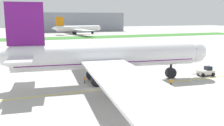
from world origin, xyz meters
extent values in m
plane|color=#ADAAA5|center=(0.00, 0.00, 0.00)|extent=(600.00, 600.00, 0.00)
cube|color=yellow|center=(0.00, -1.33, 0.00)|extent=(280.00, 0.36, 0.01)
cube|color=#38722D|center=(0.00, 123.81, 0.05)|extent=(320.00, 24.00, 0.10)
cylinder|color=white|center=(4.73, 3.49, 5.88)|extent=(39.62, 9.31, 5.22)
cube|color=#661472|center=(4.73, 3.49, 4.96)|extent=(38.01, 8.73, 0.63)
sphere|color=white|center=(25.70, 1.28, 5.88)|extent=(4.96, 4.96, 4.96)
cube|color=#661472|center=(-11.68, 5.22, 12.67)|extent=(7.09, 1.26, 8.36)
cube|color=white|center=(-11.91, 10.49, 6.66)|extent=(5.17, 8.76, 0.37)
cube|color=white|center=(-13.01, 0.11, 6.66)|extent=(5.17, 8.76, 0.37)
cube|color=white|center=(4.91, 23.87, 5.22)|extent=(12.30, 36.07, 0.42)
cube|color=white|center=(0.65, -16.49, 5.22)|extent=(12.30, 36.07, 0.42)
cylinder|color=#B7BABF|center=(5.24, 15.84, 3.64)|extent=(5.24, 3.38, 2.87)
cylinder|color=black|center=(7.71, 15.58, 3.64)|extent=(0.74, 3.04, 3.02)
cylinder|color=#B7BABF|center=(2.66, -8.70, 3.64)|extent=(5.24, 3.38, 2.87)
cylinder|color=black|center=(5.12, -8.96, 3.64)|extent=(0.74, 3.04, 3.02)
cylinder|color=black|center=(19.58, 1.92, 2.25)|extent=(0.55, 0.55, 2.02)
cylinder|color=black|center=(19.58, 1.92, 1.24)|extent=(2.58, 1.37, 2.48)
cylinder|color=black|center=(1.89, 6.54, 2.25)|extent=(0.55, 0.55, 2.02)
cylinder|color=black|center=(1.89, 6.54, 1.24)|extent=(2.58, 1.37, 2.48)
cylinder|color=black|center=(1.32, 1.09, 2.25)|extent=(0.55, 0.55, 2.02)
cylinder|color=black|center=(1.32, 1.09, 1.24)|extent=(2.58, 1.37, 2.48)
cube|color=black|center=(24.92, 1.36, 6.53)|extent=(2.23, 4.09, 0.94)
sphere|color=black|center=(-9.85, 7.60, 6.35)|extent=(0.37, 0.37, 0.37)
sphere|color=black|center=(-7.37, 7.34, 6.35)|extent=(0.37, 0.37, 0.37)
sphere|color=black|center=(-4.90, 7.08, 6.35)|extent=(0.37, 0.37, 0.37)
sphere|color=black|center=(-2.42, 6.82, 6.35)|extent=(0.37, 0.37, 0.37)
sphere|color=black|center=(0.05, 6.55, 6.35)|extent=(0.37, 0.37, 0.37)
sphere|color=black|center=(2.53, 6.29, 6.35)|extent=(0.37, 0.37, 0.37)
sphere|color=black|center=(5.00, 6.03, 6.35)|extent=(0.37, 0.37, 0.37)
sphere|color=black|center=(7.47, 5.77, 6.35)|extent=(0.37, 0.37, 0.37)
sphere|color=black|center=(9.95, 5.51, 6.35)|extent=(0.37, 0.37, 0.37)
sphere|color=black|center=(12.42, 5.25, 6.35)|extent=(0.37, 0.37, 0.37)
sphere|color=black|center=(14.90, 4.99, 6.35)|extent=(0.37, 0.37, 0.37)
sphere|color=black|center=(17.37, 4.73, 6.35)|extent=(0.37, 0.37, 0.37)
sphere|color=black|center=(19.85, 4.47, 6.35)|extent=(0.37, 0.37, 0.37)
cube|color=white|center=(28.88, 0.94, 0.92)|extent=(4.13, 2.33, 0.94)
cube|color=black|center=(29.47, 0.88, 1.84)|extent=(1.57, 1.61, 0.90)
cylinder|color=black|center=(26.02, 1.24, 0.60)|extent=(1.80, 0.31, 0.12)
cylinder|color=black|center=(27.40, 0.13, 0.45)|extent=(0.93, 0.44, 0.90)
cylinder|color=black|center=(27.60, 2.05, 0.45)|extent=(0.93, 0.44, 0.90)
cylinder|color=black|center=(30.15, -0.16, 0.45)|extent=(0.93, 0.44, 0.90)
cylinder|color=black|center=(30.35, 1.76, 0.45)|extent=(0.93, 0.44, 0.90)
cylinder|color=black|center=(15.78, -4.06, 0.39)|extent=(0.11, 0.11, 0.79)
cylinder|color=orange|center=(15.89, -4.13, 1.04)|extent=(0.09, 0.09, 0.50)
cylinder|color=black|center=(15.62, -3.96, 0.39)|extent=(0.11, 0.11, 0.79)
cylinder|color=orange|center=(15.50, -3.89, 1.04)|extent=(0.09, 0.09, 0.50)
cube|color=orange|center=(15.70, -4.01, 1.06)|extent=(0.47, 0.41, 0.56)
sphere|color=#8C6647|center=(15.70, -4.01, 1.46)|extent=(0.21, 0.21, 0.21)
cylinder|color=black|center=(-0.34, 4.24, 0.40)|extent=(0.12, 0.12, 0.80)
cylinder|color=orange|center=(-0.33, 4.10, 1.05)|extent=(0.09, 0.09, 0.51)
cylinder|color=black|center=(-0.37, 4.42, 0.40)|extent=(0.12, 0.12, 0.80)
cylinder|color=orange|center=(-0.39, 4.56, 1.05)|extent=(0.09, 0.09, 0.51)
cube|color=orange|center=(-0.36, 4.33, 1.08)|extent=(0.28, 0.45, 0.57)
sphere|color=tan|center=(-0.36, 4.33, 1.48)|extent=(0.22, 0.22, 0.22)
cylinder|color=black|center=(5.54, 7.12, 0.41)|extent=(0.12, 0.12, 0.82)
cylinder|color=#BFE519|center=(5.46, 7.00, 1.08)|extent=(0.10, 0.10, 0.52)
cylinder|color=black|center=(5.65, 7.28, 0.41)|extent=(0.12, 0.12, 0.82)
cylinder|color=#BFE519|center=(5.73, 7.40, 1.08)|extent=(0.10, 0.10, 0.52)
cube|color=#BFE519|center=(5.60, 7.20, 1.11)|extent=(0.44, 0.49, 0.58)
sphere|color=#8C6647|center=(5.60, 7.20, 1.53)|extent=(0.22, 0.22, 0.22)
cube|color=#33478C|center=(-4.07, 30.38, 1.63)|extent=(4.76, 3.22, 2.36)
cube|color=#33478C|center=(-6.77, 31.04, 1.38)|extent=(2.16, 2.49, 1.86)
cube|color=#263347|center=(-7.53, 31.23, 1.75)|extent=(0.53, 1.85, 0.82)
cylinder|color=black|center=(-7.04, 29.95, 0.45)|extent=(0.95, 0.51, 0.90)
cylinder|color=black|center=(-6.50, 32.13, 0.45)|extent=(0.95, 0.51, 0.90)
cylinder|color=black|center=(-3.28, 29.03, 0.45)|extent=(0.95, 0.51, 0.90)
cylinder|color=black|center=(-2.74, 31.21, 0.45)|extent=(0.95, 0.51, 0.90)
cube|color=#33478C|center=(43.51, 34.03, 1.69)|extent=(4.71, 3.76, 2.48)
cube|color=#33478C|center=(41.10, 32.92, 1.38)|extent=(2.36, 2.62, 1.86)
cube|color=#263347|center=(40.42, 32.61, 1.75)|extent=(0.85, 1.73, 0.82)
cylinder|color=black|center=(41.56, 31.91, 0.45)|extent=(0.94, 0.65, 0.90)
cylinder|color=black|center=(40.63, 33.93, 0.45)|extent=(0.94, 0.65, 0.90)
cylinder|color=black|center=(44.92, 33.45, 0.45)|extent=(0.94, 0.65, 0.90)
cylinder|color=black|center=(43.99, 35.48, 0.45)|extent=(0.94, 0.65, 0.90)
cylinder|color=white|center=(34.23, 156.71, 4.91)|extent=(34.40, 7.28, 4.36)
cube|color=orange|center=(34.23, 156.71, 4.14)|extent=(33.01, 6.81, 0.52)
sphere|color=white|center=(52.44, 158.28, 4.91)|extent=(4.14, 4.14, 4.14)
cone|color=white|center=(15.27, 155.08, 5.23)|extent=(5.10, 4.10, 3.71)
cube|color=orange|center=(19.95, 155.48, 10.57)|extent=(6.16, 0.96, 6.98)
cube|color=white|center=(18.89, 159.77, 5.56)|extent=(4.34, 7.27, 0.31)
cube|color=white|center=(19.64, 151.08, 5.56)|extent=(4.34, 7.27, 0.31)
cube|color=white|center=(31.02, 174.05, 4.36)|extent=(10.13, 31.27, 0.35)
cube|color=white|center=(34.04, 139.08, 4.36)|extent=(10.13, 31.27, 0.35)
cylinder|color=#B7BABF|center=(32.64, 167.25, 3.04)|extent=(4.33, 2.75, 2.40)
cylinder|color=black|center=(34.70, 167.42, 3.04)|extent=(0.57, 2.54, 2.52)
cylinder|color=#B7BABF|center=(34.47, 146.06, 3.04)|extent=(4.33, 2.75, 2.40)
cylinder|color=black|center=(36.53, 146.24, 3.04)|extent=(0.57, 2.54, 2.52)
cylinder|color=black|center=(47.16, 157.83, 1.88)|extent=(0.46, 0.46, 1.69)
cylinder|color=black|center=(47.16, 157.83, 1.04)|extent=(2.14, 1.11, 2.07)
cylinder|color=black|center=(31.32, 158.76, 1.88)|extent=(0.46, 0.46, 1.69)
cylinder|color=black|center=(31.32, 158.76, 1.04)|extent=(2.14, 1.11, 2.07)
cylinder|color=black|center=(31.71, 154.20, 1.88)|extent=(0.46, 0.46, 1.69)
cylinder|color=black|center=(31.71, 154.20, 1.04)|extent=(2.14, 1.11, 2.07)
cube|color=gray|center=(39.50, 198.95, 9.00)|extent=(99.30, 20.00, 18.00)
camera|label=1|loc=(-13.62, -46.63, 14.03)|focal=40.57mm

